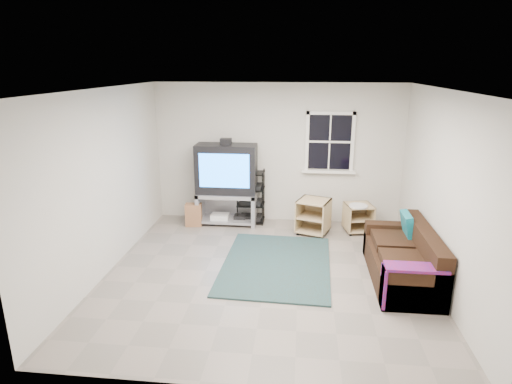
# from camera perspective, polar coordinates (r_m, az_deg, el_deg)

# --- Properties ---
(room) EXTENTS (4.60, 4.62, 4.60)m
(room) POSITION_cam_1_polar(r_m,az_deg,el_deg) (7.97, 9.77, 6.09)
(room) COLOR gray
(room) RESTS_ON ground
(tv_unit) EXTENTS (1.11, 0.55, 1.63)m
(tv_unit) POSITION_cam_1_polar(r_m,az_deg,el_deg) (7.94, -3.94, 1.93)
(tv_unit) COLOR #9D9DA4
(tv_unit) RESTS_ON ground
(av_rack) EXTENTS (0.51, 0.37, 1.02)m
(av_rack) POSITION_cam_1_polar(r_m,az_deg,el_deg) (8.09, -0.70, -1.07)
(av_rack) COLOR black
(av_rack) RESTS_ON ground
(side_table_left) EXTENTS (0.66, 0.66, 0.62)m
(side_table_left) POSITION_cam_1_polar(r_m,az_deg,el_deg) (7.70, 7.75, -3.02)
(side_table_left) COLOR tan
(side_table_left) RESTS_ON ground
(side_table_right) EXTENTS (0.55, 0.55, 0.53)m
(side_table_right) POSITION_cam_1_polar(r_m,az_deg,el_deg) (7.91, 13.41, -3.07)
(side_table_right) COLOR tan
(side_table_right) RESTS_ON ground
(sofa) EXTENTS (0.79, 1.79, 0.82)m
(sofa) POSITION_cam_1_polar(r_m,az_deg,el_deg) (6.35, 19.15, -8.62)
(sofa) COLOR black
(sofa) RESTS_ON ground
(shag_rug) EXTENTS (1.66, 2.23, 0.03)m
(shag_rug) POSITION_cam_1_polar(r_m,az_deg,el_deg) (6.54, 2.74, -9.58)
(shag_rug) COLOR black
(shag_rug) RESTS_ON ground
(paper_bag) EXTENTS (0.32, 0.22, 0.42)m
(paper_bag) POSITION_cam_1_polar(r_m,az_deg,el_deg) (8.07, -8.32, -3.02)
(paper_bag) COLOR #8B5F3E
(paper_bag) RESTS_ON ground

